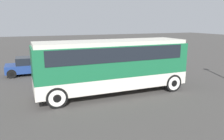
{
  "coord_description": "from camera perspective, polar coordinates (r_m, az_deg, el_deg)",
  "views": [
    {
      "loc": [
        -4.94,
        -11.97,
        4.33
      ],
      "look_at": [
        0.0,
        0.0,
        1.46
      ],
      "focal_mm": 35.0,
      "sensor_mm": 36.0,
      "label": 1
    }
  ],
  "objects": [
    {
      "name": "tour_bus",
      "position": [
        13.2,
        0.38,
        2.12
      ],
      "size": [
        9.17,
        2.63,
        3.25
      ],
      "color": "silver",
      "rests_on": "ground_plane"
    },
    {
      "name": "parked_car_near",
      "position": [
        21.85,
        2.1,
        3.03
      ],
      "size": [
        4.5,
        1.92,
        1.49
      ],
      "color": "maroon",
      "rests_on": "ground_plane"
    },
    {
      "name": "ground_plane",
      "position": [
        13.65,
        0.0,
        -6.0
      ],
      "size": [
        120.0,
        120.0,
        0.0
      ],
      "primitive_type": "plane",
      "color": "#423F3D"
    },
    {
      "name": "parked_car_mid",
      "position": [
        19.48,
        -20.24,
        1.09
      ],
      "size": [
        4.18,
        1.92,
        1.48
      ],
      "color": "navy",
      "rests_on": "ground_plane"
    }
  ]
}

